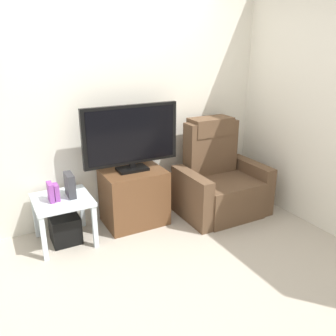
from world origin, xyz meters
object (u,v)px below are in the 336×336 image
television (131,137)px  side_table (63,205)px  tv_stand (134,197)px  subwoofer_box (65,229)px  game_console (70,185)px  recliner_armchair (219,181)px  book_leftmost (51,192)px  book_middle (56,192)px

television → side_table: television is taller
side_table → tv_stand: bearing=3.9°
subwoofer_box → game_console: size_ratio=1.19×
television → recliner_armchair: 1.18m
television → book_leftmost: size_ratio=5.63×
television → subwoofer_box: (-0.77, -0.07, -0.84)m
subwoofer_box → tv_stand: bearing=3.9°
recliner_armchair → subwoofer_box: (-1.77, 0.14, -0.23)m
book_middle → side_table: bearing=22.4°
subwoofer_box → game_console: game_console is taller
recliner_armchair → game_console: (-1.68, 0.15, 0.22)m
book_leftmost → recliner_armchair: bearing=-3.6°
side_table → book_leftmost: 0.20m
recliner_armchair → game_console: bearing=-176.6°
book_middle → game_console: size_ratio=0.69×
tv_stand → recliner_armchair: bearing=-10.8°
subwoofer_box → book_middle: size_ratio=1.71×
side_table → game_console: game_console is taller
television → book_leftmost: 0.97m
recliner_armchair → game_console: 1.70m
tv_stand → side_table: bearing=-176.1°
recliner_armchair → book_middle: recliner_armchair is taller
television → tv_stand: bearing=-90.0°
recliner_armchair → subwoofer_box: bearing=-176.0°
tv_stand → side_table: 0.78m
television → book_leftmost: bearing=-174.0°
subwoofer_box → book_middle: bearing=-157.6°
recliner_armchair → book_leftmost: size_ratio=5.87×
television → book_middle: 0.93m
tv_stand → recliner_armchair: 1.02m
recliner_armchair → television: bearing=176.6°
recliner_armchair → side_table: 1.77m
book_leftmost → side_table: bearing=11.3°
tv_stand → recliner_armchair: size_ratio=0.61×
television → game_console: bearing=-174.9°
tv_stand → television: television is taller
book_leftmost → game_console: game_console is taller
book_leftmost → game_console: 0.19m
tv_stand → book_middle: (-0.82, -0.07, 0.25)m
subwoofer_box → book_middle: 0.42m
tv_stand → subwoofer_box: 0.79m
subwoofer_box → game_console: bearing=6.3°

